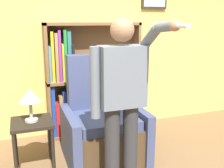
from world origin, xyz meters
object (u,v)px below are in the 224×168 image
Objects in this scene: bookcase at (81,84)px; armchair at (103,127)px; person_standing at (122,97)px; side_table at (32,130)px; table_lamp at (30,97)px.

bookcase is 1.30× the size of armchair.
person_standing is (-0.02, -0.69, 0.59)m from armchair.
armchair is at bearing 3.09° from side_table.
side_table is at bearing -131.94° from bookcase.
side_table is at bearing 141.56° from person_standing.
person_standing is at bearing -38.44° from side_table.
bookcase is 1.16m from side_table.
bookcase is at bearing 95.88° from armchair.
bookcase reaches higher than side_table.
person_standing is 4.63× the size of table_lamp.
table_lamp is at bearing -131.94° from bookcase.
bookcase is at bearing 48.06° from side_table.
person_standing is 1.14m from side_table.
armchair is 0.84m from side_table.
bookcase is at bearing 48.06° from table_lamp.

